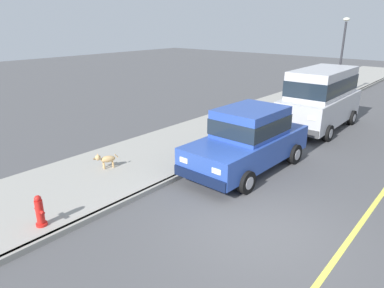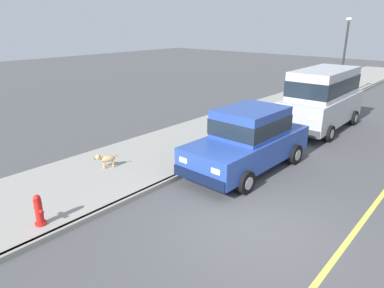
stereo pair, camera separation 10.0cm
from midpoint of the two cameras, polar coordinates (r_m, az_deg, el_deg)
ground_plane at (r=8.07m, az=10.92°, el=-13.62°), size 80.00×80.00×0.00m
curb at (r=9.75m, az=-5.65°, el=-6.75°), size 0.16×64.00×0.14m
sidewalk at (r=11.01m, az=-12.22°, el=-3.95°), size 3.60×64.00×0.14m
lane_centre_line at (r=7.58m, az=21.92°, el=-17.19°), size 0.12×57.60×0.01m
car_blue_sedan at (r=10.74m, az=8.96°, el=0.89°), size 2.12×4.64×1.92m
car_silver_van at (r=15.69m, az=20.19°, el=7.37°), size 2.18×4.92×2.52m
dog_tan at (r=10.85m, az=-14.19°, el=-2.40°), size 0.40×0.70×0.49m
fire_hydrant at (r=8.35m, az=-23.95°, el=-10.09°), size 0.34×0.24×0.72m
street_lamp at (r=22.00m, az=23.27°, el=14.14°), size 0.36×0.36×4.42m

